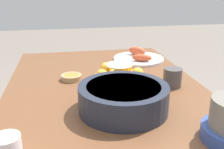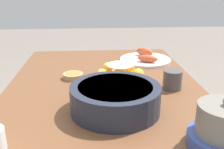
{
  "view_description": "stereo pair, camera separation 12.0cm",
  "coord_description": "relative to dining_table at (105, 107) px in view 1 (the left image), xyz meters",
  "views": [
    {
      "loc": [
        1.09,
        -0.17,
        1.22
      ],
      "look_at": [
        -0.02,
        0.04,
        0.81
      ],
      "focal_mm": 42.0,
      "sensor_mm": 36.0,
      "label": 1
    },
    {
      "loc": [
        1.11,
        -0.05,
        1.22
      ],
      "look_at": [
        -0.02,
        0.04,
        0.81
      ],
      "focal_mm": 42.0,
      "sensor_mm": 36.0,
      "label": 2
    }
  ],
  "objects": [
    {
      "name": "dining_table",
      "position": [
        0.0,
        0.0,
        0.0
      ],
      "size": [
        1.25,
        0.87,
        0.77
      ],
      "color": "brown",
      "rests_on": "ground_plane"
    },
    {
      "name": "sauce_bowl",
      "position": [
        -0.09,
        -0.15,
        0.12
      ],
      "size": [
        0.1,
        0.1,
        0.03
      ],
      "color": "tan",
      "rests_on": "dining_table"
    },
    {
      "name": "cup_far",
      "position": [
        0.07,
        0.29,
        0.15
      ],
      "size": [
        0.08,
        0.08,
        0.08
      ],
      "color": "#4C4747",
      "rests_on": "dining_table"
    },
    {
      "name": "seafood_platter",
      "position": [
        -0.36,
        0.26,
        0.13
      ],
      "size": [
        0.3,
        0.3,
        0.07
      ],
      "color": "silver",
      "rests_on": "dining_table"
    },
    {
      "name": "cake_plate",
      "position": [
        -0.05,
        0.08,
        0.14
      ],
      "size": [
        0.25,
        0.25,
        0.09
      ],
      "color": "gold",
      "rests_on": "dining_table"
    },
    {
      "name": "serving_bowl",
      "position": [
        0.25,
        0.03,
        0.16
      ],
      "size": [
        0.33,
        0.33,
        0.1
      ],
      "color": "#232838",
      "rests_on": "dining_table"
    },
    {
      "name": "cup_near",
      "position": [
        0.46,
        -0.33,
        0.14
      ],
      "size": [
        0.08,
        0.08,
        0.06
      ],
      "color": "white",
      "rests_on": "dining_table"
    }
  ]
}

